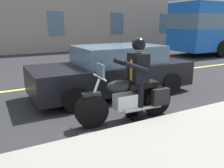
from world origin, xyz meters
TOP-DOWN VIEW (x-y plane):
  - ground_plane at (0.00, 0.00)m, footprint 80.00×80.00m
  - lane_center_stripe at (0.00, -2.00)m, footprint 60.00×0.16m
  - motorcycle_main at (0.50, 1.53)m, footprint 2.22×0.65m
  - rider_main at (0.31, 1.54)m, footprint 0.64×0.57m
  - car_silver at (-0.15, -0.30)m, footprint 4.60×1.92m

SIDE VIEW (x-z plane):
  - ground_plane at x=0.00m, z-range 0.00..0.00m
  - lane_center_stripe at x=0.00m, z-range 0.00..0.01m
  - motorcycle_main at x=0.50m, z-range -0.18..1.08m
  - car_silver at x=-0.15m, z-range -0.01..1.39m
  - rider_main at x=0.31m, z-range 0.17..1.91m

